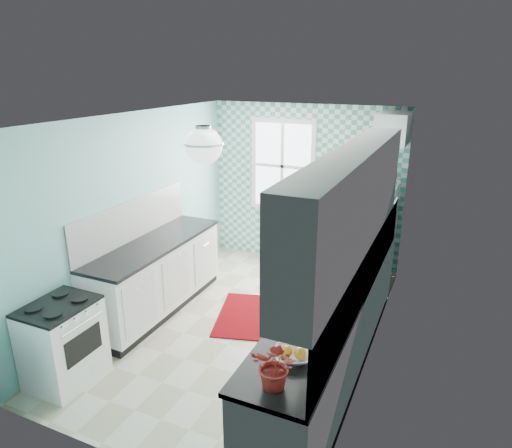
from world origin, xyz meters
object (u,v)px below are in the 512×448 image
at_px(fridge, 369,235).
at_px(potted_plant, 276,366).
at_px(microwave, 374,173).
at_px(ceiling_light, 204,146).
at_px(sink, 357,257).
at_px(fruit_bowl, 293,356).
at_px(stove, 63,341).

relative_size(fridge, potted_plant, 4.34).
distance_m(potted_plant, microwave, 3.84).
bearing_deg(ceiling_light, sink, 47.69).
bearing_deg(microwave, sink, 93.90).
xyz_separation_m(fruit_bowl, microwave, (-0.09, 3.46, 0.67)).
relative_size(stove, sink, 1.54).
relative_size(sink, potted_plant, 1.56).
bearing_deg(stove, sink, 39.26).
relative_size(sink, fruit_bowl, 1.91).
height_order(ceiling_light, fruit_bowl, ceiling_light).
xyz_separation_m(fridge, microwave, (0.00, 0.00, 0.90)).
bearing_deg(sink, ceiling_light, -134.03).
bearing_deg(potted_plant, sink, 89.92).
bearing_deg(potted_plant, stove, 171.31).
bearing_deg(fruit_bowl, sink, 89.90).
height_order(fridge, sink, fridge).
bearing_deg(fridge, sink, -82.65).
xyz_separation_m(ceiling_light, fridge, (1.11, 2.61, -1.57)).
relative_size(fridge, fruit_bowl, 5.33).
distance_m(sink, potted_plant, 2.52).
distance_m(fridge, fruit_bowl, 3.46).
bearing_deg(ceiling_light, potted_plant, -44.77).
height_order(sink, fruit_bowl, sink).
height_order(ceiling_light, fridge, ceiling_light).
xyz_separation_m(fridge, fruit_bowl, (0.09, -3.45, 0.23)).
relative_size(fruit_bowl, microwave, 0.52).
distance_m(fruit_bowl, potted_plant, 0.37).
xyz_separation_m(fruit_bowl, potted_plant, (0.00, -0.34, 0.14)).
bearing_deg(ceiling_light, fridge, 66.93).
relative_size(ceiling_light, fridge, 0.23).
bearing_deg(fruit_bowl, ceiling_light, 144.72).
height_order(fridge, fruit_bowl, fridge).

